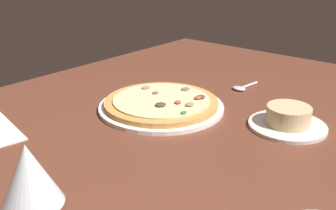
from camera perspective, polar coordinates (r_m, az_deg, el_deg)
The scene contains 5 objects.
dining_table at distance 86.64cm, azimuth 1.11°, elevation -4.34°, with size 150.00×110.00×4.00cm, color brown.
pizza_main at distance 94.70cm, azimuth -0.98°, elevation 0.15°, with size 30.84×30.84×3.32cm.
ramekin_on_saucer at distance 88.41cm, azimuth 17.40°, elevation -2.03°, with size 17.02×17.02×4.93cm.
wine_glass_far at distance 48.11cm, azimuth -19.81°, elevation -10.50°, with size 7.36×7.36×16.23cm.
spoon at distance 110.41cm, azimuth 10.85°, elevation 2.55°, with size 10.12×4.32×1.00cm.
Camera 1 is at (60.58, 48.69, 40.28)cm, focal length 41.04 mm.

